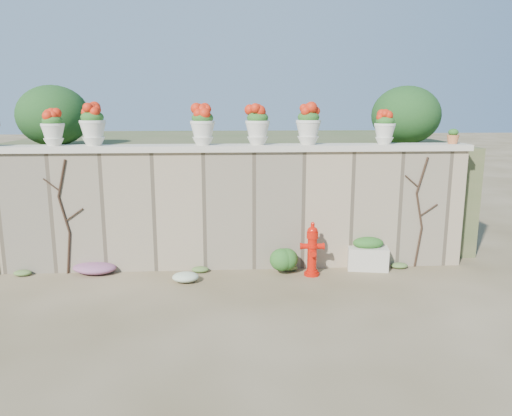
{
  "coord_description": "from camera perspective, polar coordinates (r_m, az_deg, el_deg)",
  "views": [
    {
      "loc": [
        -0.04,
        -6.49,
        2.78
      ],
      "look_at": [
        0.43,
        1.4,
        1.11
      ],
      "focal_mm": 35.0,
      "sensor_mm": 36.0,
      "label": 1
    }
  ],
  "objects": [
    {
      "name": "back_shrub_left",
      "position": [
        10.0,
        -22.18,
        9.74
      ],
      "size": [
        1.3,
        1.3,
        1.1
      ],
      "primitive_type": "ellipsoid",
      "color": "#143814",
      "rests_on": "raised_fill"
    },
    {
      "name": "ground",
      "position": [
        7.06,
        -2.87,
        -11.29
      ],
      "size": [
        80.0,
        80.0,
        0.0
      ],
      "primitive_type": "plane",
      "color": "brown",
      "rests_on": "ground"
    },
    {
      "name": "terracotta_pot",
      "position": [
        9.15,
        21.59,
        7.55
      ],
      "size": [
        0.2,
        0.2,
        0.24
      ],
      "color": "#BF693A",
      "rests_on": "wall_cap"
    },
    {
      "name": "wall_cap",
      "position": [
        8.32,
        -3.15,
        6.87
      ],
      "size": [
        8.1,
        0.52,
        0.1
      ],
      "primitive_type": "cube",
      "color": "beige",
      "rests_on": "stone_wall"
    },
    {
      "name": "green_shrub",
      "position": [
        8.26,
        3.0,
        -5.65
      ],
      "size": [
        0.61,
        0.55,
        0.58
      ],
      "primitive_type": "ellipsoid",
      "color": "#1E5119",
      "rests_on": "ground"
    },
    {
      "name": "back_shrub_right",
      "position": [
        10.1,
        16.77,
        10.12
      ],
      "size": [
        1.3,
        1.3,
        1.1
      ],
      "primitive_type": "ellipsoid",
      "color": "#143814",
      "rests_on": "raised_fill"
    },
    {
      "name": "magenta_clump",
      "position": [
        8.77,
        -18.54,
        -6.43
      ],
      "size": [
        0.83,
        0.55,
        0.22
      ],
      "primitive_type": "ellipsoid",
      "color": "#BE26A7",
      "rests_on": "ground"
    },
    {
      "name": "urn_pot_1",
      "position": [
        8.57,
        -18.16,
        8.96
      ],
      "size": [
        0.42,
        0.42,
        0.66
      ],
      "color": "beige",
      "rests_on": "wall_cap"
    },
    {
      "name": "urn_pot_0",
      "position": [
        8.75,
        -22.21,
        8.47
      ],
      "size": [
        0.37,
        0.37,
        0.58
      ],
      "color": "beige",
      "rests_on": "wall_cap"
    },
    {
      "name": "raised_fill",
      "position": [
        11.62,
        -3.2,
        3.1
      ],
      "size": [
        9.0,
        6.0,
        2.0
      ],
      "primitive_type": "cube",
      "color": "#384C23",
      "rests_on": "ground"
    },
    {
      "name": "vine_left",
      "position": [
        8.67,
        -21.01,
        -0.79
      ],
      "size": [
        0.6,
        0.04,
        1.91
      ],
      "color": "black",
      "rests_on": "ground"
    },
    {
      "name": "urn_pot_2",
      "position": [
        8.3,
        -6.12,
        9.34
      ],
      "size": [
        0.41,
        0.41,
        0.64
      ],
      "color": "beige",
      "rests_on": "wall_cap"
    },
    {
      "name": "planter_box",
      "position": [
        8.73,
        12.64,
        -5.17
      ],
      "size": [
        0.73,
        0.5,
        0.56
      ],
      "rotation": [
        0.0,
        0.0,
        -0.18
      ],
      "color": "beige",
      "rests_on": "ground"
    },
    {
      "name": "urn_pot_4",
      "position": [
        8.41,
        6.0,
        9.42
      ],
      "size": [
        0.42,
        0.42,
        0.65
      ],
      "color": "beige",
      "rests_on": "wall_cap"
    },
    {
      "name": "urn_pot_5",
      "position": [
        8.71,
        14.5,
        8.89
      ],
      "size": [
        0.36,
        0.36,
        0.56
      ],
      "color": "beige",
      "rests_on": "wall_cap"
    },
    {
      "name": "fire_hydrant",
      "position": [
        8.2,
        6.44,
        -4.67
      ],
      "size": [
        0.38,
        0.27,
        0.89
      ],
      "rotation": [
        0.0,
        0.0,
        -0.06
      ],
      "color": "red",
      "rests_on": "ground"
    },
    {
      "name": "vine_right",
      "position": [
        8.89,
        18.23,
        -0.3
      ],
      "size": [
        0.6,
        0.04,
        1.91
      ],
      "color": "black",
      "rests_on": "ground"
    },
    {
      "name": "white_flowers",
      "position": [
        8.03,
        -7.37,
        -7.69
      ],
      "size": [
        0.54,
        0.44,
        0.2
      ],
      "primitive_type": "ellipsoid",
      "color": "white",
      "rests_on": "ground"
    },
    {
      "name": "urn_pot_3",
      "position": [
        8.31,
        0.18,
        9.41
      ],
      "size": [
        0.41,
        0.41,
        0.64
      ],
      "color": "beige",
      "rests_on": "wall_cap"
    },
    {
      "name": "stone_wall",
      "position": [
        8.48,
        -3.07,
        -0.22
      ],
      "size": [
        8.0,
        0.4,
        2.0
      ],
      "primitive_type": "cube",
      "color": "gray",
      "rests_on": "ground"
    }
  ]
}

